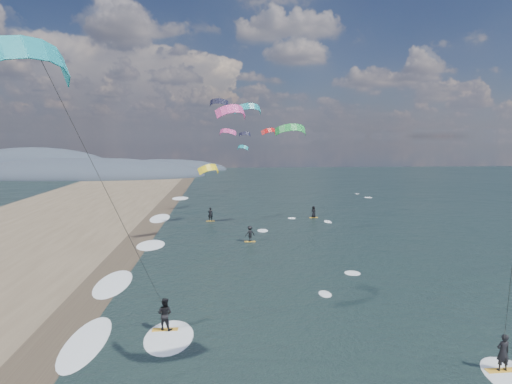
{
  "coord_description": "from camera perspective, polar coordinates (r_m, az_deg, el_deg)",
  "views": [
    {
      "loc": [
        -3.1,
        -15.57,
        10.61
      ],
      "look_at": [
        -1.0,
        12.0,
        7.0
      ],
      "focal_mm": 30.0,
      "sensor_mm": 36.0,
      "label": 1
    }
  ],
  "objects": [
    {
      "name": "wet_sand_strip",
      "position": [
        29.07,
        -22.6,
        -14.55
      ],
      "size": [
        3.0,
        240.0,
        0.0
      ],
      "primitive_type": "cube",
      "color": "#382D23",
      "rests_on": "ground"
    },
    {
      "name": "coastal_hills",
      "position": [
        130.73,
        -22.97,
        2.19
      ],
      "size": [
        80.0,
        41.0,
        15.0
      ],
      "color": "#3D4756",
      "rests_on": "ground"
    },
    {
      "name": "kitesurfer_near_b",
      "position": [
        19.21,
        -21.64,
        4.34
      ],
      "size": [
        6.99,
        9.39,
        14.74
      ],
      "color": "gold",
      "rests_on": "ground"
    },
    {
      "name": "far_kitesurfers",
      "position": [
        49.32,
        0.52,
        -4.01
      ],
      "size": [
        14.53,
        13.08,
        1.77
      ],
      "color": "gold",
      "rests_on": "ground"
    },
    {
      "name": "bg_kite_field",
      "position": [
        67.03,
        -1.36,
        8.6
      ],
      "size": [
        13.27,
        67.89,
        10.13
      ],
      "color": "#D83F8C",
      "rests_on": "ground"
    },
    {
      "name": "shoreline_surf",
      "position": [
        33.03,
        -17.97,
        -11.67
      ],
      "size": [
        2.4,
        79.4,
        0.11
      ],
      "color": "white",
      "rests_on": "ground"
    }
  ]
}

